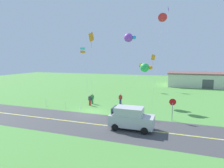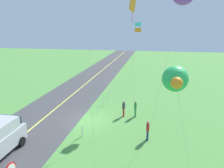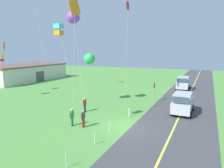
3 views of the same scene
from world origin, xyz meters
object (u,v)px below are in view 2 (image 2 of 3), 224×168
object	(u,v)px
person_child_watcher	(148,129)
kite_red_low	(138,27)
kite_blue_mid	(133,7)
person_adult_companion	(135,108)
kite_orange_near	(175,79)
person_adult_near	(124,108)

from	to	relation	value
person_child_watcher	kite_red_low	distance (m)	9.45
kite_red_low	kite_blue_mid	bearing A→B (deg)	-13.50
person_adult_companion	kite_orange_near	distance (m)	9.50
person_adult_companion	kite_red_low	world-z (taller)	kite_red_low
person_adult_near	person_adult_companion	size ratio (longest dim) A/B	1.00
person_adult_near	kite_red_low	world-z (taller)	kite_red_low
person_adult_companion	person_child_watcher	bearing A→B (deg)	-101.05
kite_blue_mid	kite_red_low	bearing A→B (deg)	166.50
person_adult_companion	kite_orange_near	world-z (taller)	kite_orange_near
kite_red_low	kite_orange_near	world-z (taller)	kite_red_low
person_adult_near	person_adult_companion	bearing A→B (deg)	3.99
kite_blue_mid	person_adult_companion	bearing A→B (deg)	112.40
person_adult_companion	kite_red_low	distance (m)	7.57
kite_blue_mid	person_adult_near	bearing A→B (deg)	-95.50
person_adult_near	person_adult_companion	world-z (taller)	same
kite_blue_mid	person_child_watcher	bearing A→B (deg)	23.67
person_adult_companion	kite_red_low	bearing A→B (deg)	65.01
person_child_watcher	kite_blue_mid	bearing A→B (deg)	95.12
person_child_watcher	kite_red_low	xyz separation A→B (m)	(-5.67, -1.38, 7.43)
person_child_watcher	kite_red_low	size ratio (longest dim) A/B	0.18
person_adult_near	kite_blue_mid	distance (m)	9.16
person_child_watcher	kite_orange_near	distance (m)	6.11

